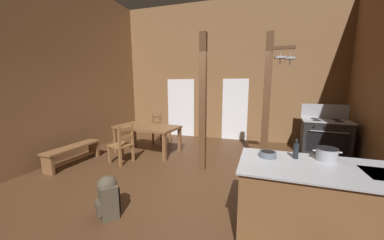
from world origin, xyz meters
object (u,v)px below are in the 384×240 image
stove_range (325,137)px  stockpot_on_counter (327,154)px  bench_along_left_wall (73,152)px  dining_table (147,129)px  mixing_bowl_on_counter (268,154)px  bottle_tall_on_counter (296,151)px  kitchen_island (336,207)px  ladderback_chair_by_post (122,144)px  backpack (108,195)px  ladderback_chair_near_window (160,129)px

stove_range → stockpot_on_counter: (-0.94, -3.34, 0.52)m
bench_along_left_wall → dining_table: bearing=47.0°
mixing_bowl_on_counter → bottle_tall_on_counter: size_ratio=0.85×
kitchen_island → stockpot_on_counter: (-0.06, 0.26, 0.54)m
ladderback_chair_by_post → backpack: bearing=-59.9°
ladderback_chair_by_post → bench_along_left_wall: ladderback_chair_by_post is taller
bench_along_left_wall → stockpot_on_counter: stockpot_on_counter is taller
ladderback_chair_near_window → ladderback_chair_by_post: (-0.09, -1.85, 0.00)m
stockpot_on_counter → stove_range: bearing=74.2°
stove_range → backpack: (-3.73, -3.93, -0.17)m
kitchen_island → stove_range: 3.70m
backpack → bottle_tall_on_counter: 2.60m
stove_range → stockpot_on_counter: 3.51m
kitchen_island → bottle_tall_on_counter: (-0.41, 0.23, 0.56)m
kitchen_island → bottle_tall_on_counter: bearing=150.8°
ladderback_chair_near_window → stockpot_on_counter: bearing=-39.3°
kitchen_island → backpack: kitchen_island is taller
ladderback_chair_by_post → backpack: 2.09m
kitchen_island → backpack: bearing=-173.3°
dining_table → bottle_tall_on_counter: size_ratio=7.20×
ladderback_chair_by_post → bottle_tall_on_counter: size_ratio=3.79×
ladderback_chair_by_post → bottle_tall_on_counter: (3.48, -1.24, 0.57)m
ladderback_chair_near_window → bottle_tall_on_counter: (3.39, -3.08, 0.57)m
ladderback_chair_near_window → bottle_tall_on_counter: size_ratio=3.79×
stove_range → ladderback_chair_near_window: size_ratio=1.39×
stockpot_on_counter → kitchen_island: bearing=-75.9°
ladderback_chair_near_window → bottle_tall_on_counter: bearing=-42.3°
dining_table → ladderback_chair_by_post: size_ratio=1.90×
stove_range → mixing_bowl_on_counter: bearing=-115.4°
ladderback_chair_near_window → stockpot_on_counter: 4.86m
ladderback_chair_near_window → bench_along_left_wall: ladderback_chair_near_window is taller
backpack → dining_table: bearing=108.0°
stockpot_on_counter → mixing_bowl_on_counter: (-0.68, -0.09, -0.04)m
dining_table → backpack: dining_table is taller
dining_table → bottle_tall_on_counter: 3.95m
backpack → stockpot_on_counter: bearing=12.0°
stove_range → mixing_bowl_on_counter: size_ratio=6.18×
ladderback_chair_near_window → bottle_tall_on_counter: 4.62m
ladderback_chair_by_post → bench_along_left_wall: size_ratio=0.71×
ladderback_chair_by_post → bottle_tall_on_counter: bearing=-19.6°
backpack → mixing_bowl_on_counter: bearing=13.5°
dining_table → stockpot_on_counter: (3.66, -2.10, 0.35)m
bottle_tall_on_counter → stove_range: bearing=69.0°
bench_along_left_wall → mixing_bowl_on_counter: (4.19, -0.87, 0.66)m
stove_range → stockpot_on_counter: size_ratio=4.23×
stockpot_on_counter → ladderback_chair_near_window: bearing=140.7°
dining_table → stockpot_on_counter: size_ratio=5.78×
bench_along_left_wall → backpack: size_ratio=2.25×
ladderback_chair_by_post → bench_along_left_wall: (-1.05, -0.42, -0.15)m
stove_range → dining_table: size_ratio=0.73×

